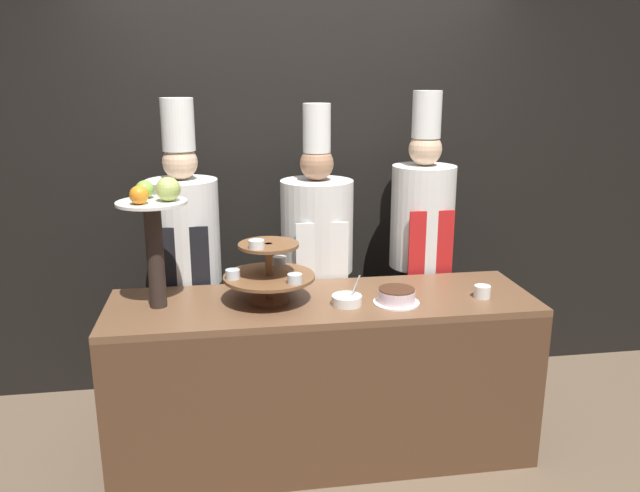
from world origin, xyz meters
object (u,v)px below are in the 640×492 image
cup_white (482,292)px  chef_center_right (421,240)px  tiered_stand (269,271)px  cake_round (396,296)px  chef_left (185,255)px  serving_bowl_near (347,300)px  fruit_pedestal (155,223)px  chef_center_left (317,254)px

cup_white → chef_center_right: chef_center_right is taller
tiered_stand → chef_center_right: (0.94, 0.52, -0.02)m
cake_round → cup_white: bearing=1.8°
chef_left → serving_bowl_near: bearing=-38.0°
tiered_stand → cup_white: (1.07, -0.11, -0.13)m
tiered_stand → cake_round: (0.62, -0.12, -0.12)m
cup_white → serving_bowl_near: serving_bowl_near is taller
cup_white → serving_bowl_near: (-0.69, 0.01, -0.01)m
chef_center_right → fruit_pedestal: bearing=-160.9°
cup_white → chef_center_left: size_ratio=0.05×
chef_center_left → chef_center_right: size_ratio=0.96×
chef_center_left → cake_round: bearing=-65.1°
tiered_stand → serving_bowl_near: bearing=-15.3°
tiered_stand → cake_round: bearing=-11.1°
cup_white → chef_center_right: (-0.12, 0.63, 0.11)m
cake_round → chef_left: chef_left is taller
cake_round → cup_white: cake_round is taller
cake_round → chef_center_left: 0.71m
fruit_pedestal → chef_left: (0.10, 0.51, -0.31)m
cake_round → chef_left: bearing=148.4°
serving_bowl_near → chef_left: size_ratio=0.08×
fruit_pedestal → serving_bowl_near: size_ratio=4.24×
chef_left → tiered_stand: bearing=-50.6°
serving_bowl_near → chef_center_left: size_ratio=0.08×
tiered_stand → cup_white: size_ratio=5.54×
serving_bowl_near → chef_center_right: bearing=47.5°
chef_left → cake_round: bearing=-31.6°
cup_white → serving_bowl_near: size_ratio=0.55×
fruit_pedestal → chef_left: bearing=79.2°
chef_left → chef_center_right: 1.37m
tiered_stand → serving_bowl_near: (0.37, -0.10, -0.14)m
chef_left → chef_center_right: bearing=0.0°
cup_white → tiered_stand: bearing=174.3°
tiered_stand → serving_bowl_near: tiered_stand is taller
tiered_stand → chef_center_left: 0.62m
serving_bowl_near → chef_center_right: (0.57, 0.63, 0.11)m
fruit_pedestal → chef_center_right: chef_center_right is taller
fruit_pedestal → cake_round: fruit_pedestal is taller
tiered_stand → chef_center_right: size_ratio=0.24×
tiered_stand → chef_center_right: 1.08m
cup_white → chef_center_left: bearing=139.9°
chef_center_left → tiered_stand: bearing=-121.2°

